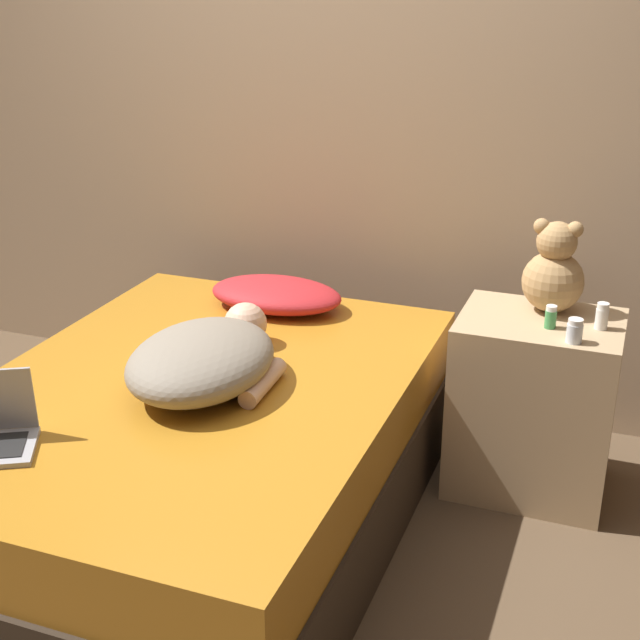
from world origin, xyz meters
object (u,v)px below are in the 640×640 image
at_px(person_lying, 206,358).
at_px(bottle_green, 551,317).
at_px(bottle_white, 602,316).
at_px(bottle_clear, 575,331).
at_px(teddy_bear, 554,272).
at_px(pillow, 276,294).

bearing_deg(person_lying, bottle_green, 27.94).
xyz_separation_m(person_lying, bottle_white, (1.15, 0.63, 0.07)).
bearing_deg(bottle_clear, bottle_green, 131.99).
bearing_deg(bottle_green, teddy_bear, 97.01).
height_order(bottle_white, bottle_clear, bottle_white).
relative_size(pillow, bottle_green, 6.67).
bearing_deg(person_lying, pillow, 92.26).
height_order(pillow, teddy_bear, teddy_bear).
height_order(bottle_green, bottle_clear, bottle_clear).
relative_size(pillow, person_lying, 0.72).
xyz_separation_m(bottle_green, bottle_clear, (0.09, -0.10, 0.00)).
height_order(teddy_bear, bottle_white, teddy_bear).
relative_size(pillow, bottle_clear, 6.53).
bearing_deg(teddy_bear, bottle_clear, -67.58).
distance_m(teddy_bear, bottle_white, 0.23).
distance_m(person_lying, bottle_green, 1.15).
xyz_separation_m(teddy_bear, bottle_clear, (0.11, -0.26, -0.10)).
bearing_deg(person_lying, teddy_bear, 35.06).
bearing_deg(teddy_bear, pillow, -177.08).
relative_size(bottle_white, bottle_green, 1.16).
distance_m(person_lying, teddy_bear, 1.23).
bearing_deg(bottle_white, teddy_bear, 147.92).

